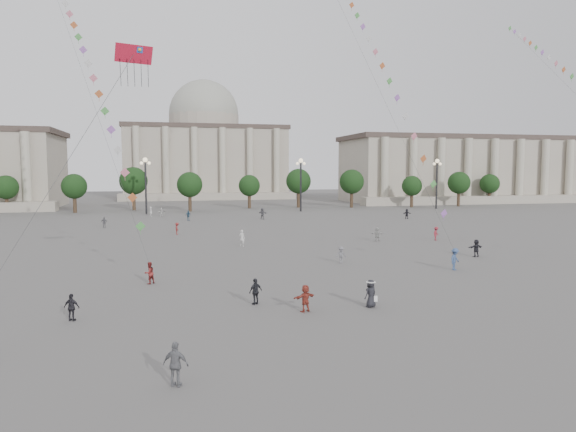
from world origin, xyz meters
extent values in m
plane|color=#5A5755|center=(0.00, 0.00, 0.00)|extent=(360.00, 360.00, 0.00)
cube|color=#ACA491|center=(75.00, 95.00, 8.00)|extent=(80.00, 22.00, 16.00)
cube|color=#453832|center=(75.00, 95.00, 16.60)|extent=(81.60, 22.44, 1.20)
cube|color=#ACA491|center=(75.00, 82.00, 1.00)|extent=(84.00, 4.00, 2.00)
cube|color=#ACA491|center=(0.00, 130.00, 10.00)|extent=(46.00, 30.00, 20.00)
cube|color=#453832|center=(0.00, 130.00, 20.60)|extent=(46.92, 30.60, 1.20)
cube|color=#ACA491|center=(0.00, 113.00, 1.00)|extent=(48.30, 4.00, 2.00)
cylinder|color=#ACA491|center=(0.00, 130.00, 22.50)|extent=(21.00, 21.00, 5.00)
sphere|color=#9B9C8E|center=(0.00, 130.00, 25.00)|extent=(21.00, 21.00, 21.00)
cylinder|color=#3C2A1E|center=(-42.00, 78.00, 1.76)|extent=(0.70, 0.70, 3.52)
sphere|color=black|center=(-42.00, 78.00, 5.44)|extent=(5.12, 5.12, 5.12)
cylinder|color=#3C2A1E|center=(-30.00, 78.00, 1.76)|extent=(0.70, 0.70, 3.52)
sphere|color=black|center=(-30.00, 78.00, 5.44)|extent=(5.12, 5.12, 5.12)
cylinder|color=#3C2A1E|center=(-18.00, 78.00, 1.76)|extent=(0.70, 0.70, 3.52)
sphere|color=black|center=(-18.00, 78.00, 5.44)|extent=(5.12, 5.12, 5.12)
cylinder|color=#3C2A1E|center=(-6.00, 78.00, 1.76)|extent=(0.70, 0.70, 3.52)
sphere|color=black|center=(-6.00, 78.00, 5.44)|extent=(5.12, 5.12, 5.12)
cylinder|color=#3C2A1E|center=(6.00, 78.00, 1.76)|extent=(0.70, 0.70, 3.52)
sphere|color=black|center=(6.00, 78.00, 5.44)|extent=(5.12, 5.12, 5.12)
cylinder|color=#3C2A1E|center=(18.00, 78.00, 1.76)|extent=(0.70, 0.70, 3.52)
sphere|color=black|center=(18.00, 78.00, 5.44)|extent=(5.12, 5.12, 5.12)
cylinder|color=#3C2A1E|center=(30.00, 78.00, 1.76)|extent=(0.70, 0.70, 3.52)
sphere|color=black|center=(30.00, 78.00, 5.44)|extent=(5.12, 5.12, 5.12)
cylinder|color=#3C2A1E|center=(42.00, 78.00, 1.76)|extent=(0.70, 0.70, 3.52)
sphere|color=black|center=(42.00, 78.00, 5.44)|extent=(5.12, 5.12, 5.12)
cylinder|color=#3C2A1E|center=(54.00, 78.00, 1.76)|extent=(0.70, 0.70, 3.52)
sphere|color=black|center=(54.00, 78.00, 5.44)|extent=(5.12, 5.12, 5.12)
cylinder|color=#3C2A1E|center=(66.00, 78.00, 1.76)|extent=(0.70, 0.70, 3.52)
sphere|color=black|center=(66.00, 78.00, 5.44)|extent=(5.12, 5.12, 5.12)
cylinder|color=#262628|center=(-15.00, 70.00, 5.00)|extent=(0.36, 0.36, 10.00)
sphere|color=#FFE5B2|center=(-15.00, 70.00, 10.20)|extent=(0.90, 0.90, 0.90)
sphere|color=#FFE5B2|center=(-15.70, 70.00, 9.60)|extent=(0.60, 0.60, 0.60)
sphere|color=#FFE5B2|center=(-14.30, 70.00, 9.60)|extent=(0.60, 0.60, 0.60)
cylinder|color=#262628|center=(15.00, 70.00, 5.00)|extent=(0.36, 0.36, 10.00)
sphere|color=#FFE5B2|center=(15.00, 70.00, 10.20)|extent=(0.90, 0.90, 0.90)
sphere|color=#FFE5B2|center=(14.30, 70.00, 9.60)|extent=(0.60, 0.60, 0.60)
sphere|color=#FFE5B2|center=(15.70, 70.00, 9.60)|extent=(0.60, 0.60, 0.60)
cylinder|color=#262628|center=(45.00, 70.00, 5.00)|extent=(0.36, 0.36, 10.00)
sphere|color=#FFE5B2|center=(45.00, 70.00, 10.20)|extent=(0.90, 0.90, 0.90)
sphere|color=#FFE5B2|center=(44.30, 70.00, 9.60)|extent=(0.60, 0.60, 0.60)
sphere|color=#FFE5B2|center=(45.70, 70.00, 9.60)|extent=(0.60, 0.60, 0.60)
imported|color=#325572|center=(-7.74, 56.15, 0.83)|extent=(1.06, 0.73, 1.67)
imported|color=#222227|center=(18.11, 13.93, 0.85)|extent=(1.62, 0.70, 1.69)
imported|color=silver|center=(-12.17, 64.53, 0.80)|extent=(1.49, 1.24, 1.60)
imported|color=slate|center=(4.29, 13.63, 0.76)|extent=(1.10, 0.83, 1.51)
imported|color=#B1B1AD|center=(13.04, 26.18, 0.83)|extent=(1.61, 0.79, 1.66)
imported|color=maroon|center=(20.14, 25.26, 0.82)|extent=(1.21, 1.14, 1.64)
imported|color=black|center=(28.78, 50.72, 0.85)|extent=(1.62, 0.63, 1.71)
imported|color=white|center=(-14.03, 65.78, 0.86)|extent=(0.60, 0.73, 1.71)
imported|color=#5A595E|center=(4.64, 55.73, 0.97)|extent=(1.66, 1.71, 1.95)
imported|color=silver|center=(-3.02, 25.64, 0.92)|extent=(0.80, 0.76, 1.84)
imported|color=#5D5C61|center=(-19.98, 48.02, 0.79)|extent=(0.94, 0.42, 1.58)
imported|color=maroon|center=(-9.80, 37.82, 0.78)|extent=(0.74, 1.10, 1.57)
imported|color=black|center=(-16.05, 0.16, 0.77)|extent=(0.97, 0.66, 1.53)
imported|color=#993729|center=(-2.91, -0.93, 0.81)|extent=(1.57, 1.01, 1.61)
imported|color=slate|center=(-10.51, -10.00, 0.89)|extent=(1.13, 0.84, 1.78)
imported|color=black|center=(-5.52, 1.33, 0.83)|extent=(1.04, 0.83, 1.65)
imported|color=maroon|center=(-12.20, 8.82, 0.81)|extent=(1.00, 0.97, 1.62)
imported|color=#38517F|center=(12.54, 8.44, 0.93)|extent=(1.38, 1.25, 1.86)
imported|color=black|center=(1.24, -0.87, 0.85)|extent=(0.98, 0.83, 1.70)
cone|color=white|center=(1.24, -0.87, 1.62)|extent=(0.52, 0.52, 0.14)
cylinder|color=white|center=(1.24, -0.87, 1.56)|extent=(0.60, 0.60, 0.02)
cube|color=white|center=(1.49, -1.02, 0.55)|extent=(0.22, 0.10, 0.35)
cube|color=red|center=(-12.54, 2.97, 15.29)|extent=(2.25, 1.19, 1.02)
cube|color=#198B25|center=(-12.89, 2.93, 15.54)|extent=(0.39, 0.29, 0.34)
cube|color=blue|center=(-12.19, 2.93, 15.54)|extent=(0.39, 0.29, 0.34)
sphere|color=yellow|center=(-12.89, 2.89, 15.54)|extent=(0.20, 0.20, 0.20)
sphere|color=yellow|center=(-12.19, 2.89, 15.54)|extent=(0.20, 0.20, 0.20)
cylinder|color=#3F3F3F|center=(-15.96, -1.21, 8.44)|extent=(0.02, 0.02, 17.43)
cylinder|color=#3F3F3F|center=(-20.82, 30.32, 23.08)|extent=(0.02, 0.02, 63.33)
cube|color=#4EA04A|center=(-12.84, 10.41, 4.12)|extent=(0.76, 0.25, 0.76)
cube|color=#BD5C2C|center=(-13.47, 12.00, 6.22)|extent=(0.76, 0.25, 0.76)
cube|color=#D47085|center=(-14.11, 13.60, 8.17)|extent=(0.76, 0.25, 0.76)
cube|color=silver|center=(-14.75, 15.19, 10.02)|extent=(0.76, 0.25, 0.76)
cube|color=#9E5DBB|center=(-15.39, 16.78, 11.79)|extent=(0.76, 0.25, 0.76)
cube|color=#4EA04A|center=(-16.03, 18.38, 13.52)|extent=(0.76, 0.25, 0.76)
cube|color=#BD5C2C|center=(-16.67, 19.97, 15.20)|extent=(0.76, 0.25, 0.76)
cube|color=#D47085|center=(-17.31, 21.56, 16.85)|extent=(0.76, 0.25, 0.76)
cube|color=silver|center=(-17.95, 23.16, 18.47)|extent=(0.76, 0.25, 0.76)
cube|color=#9E5DBB|center=(-18.58, 24.75, 20.06)|extent=(0.76, 0.25, 0.76)
cube|color=#4EA04A|center=(-19.22, 26.34, 21.62)|extent=(0.76, 0.25, 0.76)
cube|color=#BD5C2C|center=(-19.86, 27.93, 23.17)|extent=(0.76, 0.25, 0.76)
cube|color=#D47085|center=(-20.50, 29.53, 24.69)|extent=(0.76, 0.25, 0.76)
cube|color=silver|center=(-21.14, 31.12, 26.20)|extent=(0.76, 0.25, 0.76)
cylinder|color=#3F3F3F|center=(12.11, 35.21, 27.90)|extent=(0.02, 0.02, 75.20)
cube|color=#9E5DBB|center=(12.51, 10.35, 4.61)|extent=(0.76, 0.25, 0.76)
cube|color=#4EA04A|center=(12.48, 12.27, 7.10)|extent=(0.76, 0.25, 0.76)
cube|color=#BD5C2C|center=(12.45, 14.18, 9.41)|extent=(0.76, 0.25, 0.76)
cube|color=#D47085|center=(12.41, 16.09, 11.60)|extent=(0.76, 0.25, 0.76)
cube|color=silver|center=(12.38, 18.00, 13.71)|extent=(0.76, 0.25, 0.76)
cube|color=#9E5DBB|center=(12.35, 19.92, 15.75)|extent=(0.76, 0.25, 0.76)
cube|color=#4EA04A|center=(12.32, 21.83, 17.75)|extent=(0.76, 0.25, 0.76)
cube|color=#BD5C2C|center=(12.29, 23.74, 19.70)|extent=(0.76, 0.25, 0.76)
cube|color=#D47085|center=(12.26, 25.65, 21.62)|extent=(0.76, 0.25, 0.76)
cube|color=silver|center=(12.23, 27.56, 23.50)|extent=(0.76, 0.25, 0.76)
cube|color=#9E5DBB|center=(12.20, 29.48, 25.36)|extent=(0.76, 0.25, 0.76)
cube|color=#4EA04A|center=(12.17, 31.39, 27.19)|extent=(0.76, 0.25, 0.76)
cube|color=#BD5C2C|center=(12.14, 33.30, 29.00)|extent=(0.76, 0.25, 0.76)
cube|color=#4EA04A|center=(37.14, 24.26, 19.64)|extent=(0.76, 0.25, 0.76)
cube|color=#BD5C2C|center=(37.94, 26.59, 20.92)|extent=(0.76, 0.25, 0.76)
cube|color=#D47085|center=(38.74, 28.92, 22.18)|extent=(0.76, 0.25, 0.76)
cube|color=silver|center=(39.54, 31.25, 23.43)|extent=(0.76, 0.25, 0.76)
cube|color=#9E5DBB|center=(40.35, 33.58, 24.67)|extent=(0.76, 0.25, 0.76)
cube|color=#4EA04A|center=(41.15, 35.92, 25.89)|extent=(0.76, 0.25, 0.76)
cube|color=#BD5C2C|center=(41.95, 38.25, 27.11)|extent=(0.76, 0.25, 0.76)
cube|color=#D47085|center=(42.75, 40.58, 28.31)|extent=(0.76, 0.25, 0.76)
cube|color=silver|center=(43.56, 42.91, 29.51)|extent=(0.76, 0.25, 0.76)
cube|color=#9E5DBB|center=(44.36, 45.24, 30.69)|extent=(0.76, 0.25, 0.76)
cube|color=#4EA04A|center=(45.16, 47.57, 31.87)|extent=(0.76, 0.25, 0.76)
camera|label=1|loc=(-10.60, -29.70, 8.39)|focal=32.00mm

